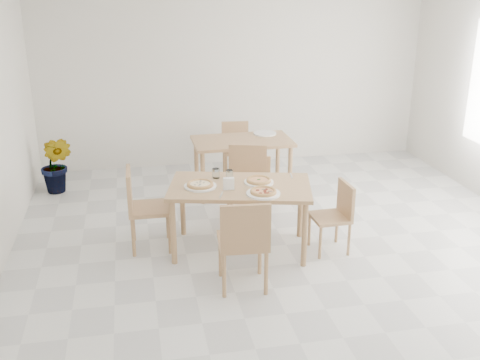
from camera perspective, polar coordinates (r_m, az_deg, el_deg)
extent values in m
plane|color=silver|center=(5.97, 5.86, -8.41)|extent=(7.00, 7.00, 0.00)
plane|color=silver|center=(8.77, -0.55, 10.67)|extent=(6.00, 0.00, 6.00)
cube|color=#A97D57|center=(5.94, 0.00, -0.72)|extent=(1.64, 1.17, 0.04)
cylinder|color=#A97D57|center=(5.83, -6.79, -5.30)|extent=(0.06, 0.06, 0.71)
cylinder|color=#A97D57|center=(5.78, 6.57, -5.53)|extent=(0.06, 0.06, 0.71)
cylinder|color=#A97D57|center=(6.46, -5.85, -2.63)|extent=(0.06, 0.06, 0.71)
cylinder|color=#A97D57|center=(6.41, 6.15, -2.82)|extent=(0.06, 0.06, 0.71)
cube|color=tan|center=(5.34, 0.27, -6.24)|extent=(0.49, 0.49, 0.04)
cube|color=tan|center=(5.05, 0.57, -4.84)|extent=(0.46, 0.08, 0.44)
cylinder|color=tan|center=(5.65, 2.02, -7.49)|extent=(0.04, 0.04, 0.45)
cylinder|color=tan|center=(5.61, -2.00, -7.71)|extent=(0.04, 0.04, 0.45)
cylinder|color=tan|center=(5.31, 2.67, -9.44)|extent=(0.04, 0.04, 0.45)
cylinder|color=tan|center=(5.27, -1.62, -9.70)|extent=(0.04, 0.04, 0.45)
cube|color=tan|center=(6.67, 0.68, -0.70)|extent=(0.57, 0.57, 0.04)
cube|color=tan|center=(6.79, 0.79, 1.83)|extent=(0.46, 0.16, 0.44)
cylinder|color=tan|center=(6.59, -1.15, -3.27)|extent=(0.04, 0.04, 0.45)
cylinder|color=tan|center=(6.57, 2.28, -3.36)|extent=(0.04, 0.04, 0.45)
cylinder|color=tan|center=(6.96, -0.86, -1.98)|extent=(0.04, 0.04, 0.45)
cylinder|color=tan|center=(6.94, 2.39, -2.06)|extent=(0.04, 0.04, 0.45)
cube|color=tan|center=(6.17, -9.15, -2.87)|extent=(0.46, 0.46, 0.04)
cube|color=tan|center=(6.08, -11.18, -0.94)|extent=(0.05, 0.45, 0.43)
cylinder|color=tan|center=(6.09, -7.15, -5.54)|extent=(0.04, 0.04, 0.44)
cylinder|color=tan|center=(6.44, -7.36, -4.07)|extent=(0.04, 0.04, 0.44)
cylinder|color=tan|center=(6.09, -10.79, -5.77)|extent=(0.04, 0.04, 0.44)
cylinder|color=tan|center=(6.44, -10.80, -4.29)|extent=(0.04, 0.04, 0.44)
cube|color=tan|center=(6.12, 9.11, -3.78)|extent=(0.40, 0.40, 0.04)
cube|color=tan|center=(6.11, 10.71, -1.90)|extent=(0.05, 0.38, 0.36)
cylinder|color=tan|center=(6.28, 7.06, -5.06)|extent=(0.03, 0.03, 0.37)
cylinder|color=tan|center=(6.01, 8.15, -6.33)|extent=(0.03, 0.03, 0.37)
cylinder|color=tan|center=(6.40, 9.81, -4.72)|extent=(0.03, 0.03, 0.37)
cylinder|color=tan|center=(6.13, 11.00, -5.96)|extent=(0.03, 0.03, 0.37)
cylinder|color=white|center=(6.00, 1.92, -0.22)|extent=(0.31, 0.31, 0.02)
cylinder|color=white|center=(5.89, -4.06, -0.63)|extent=(0.34, 0.34, 0.02)
cylinder|color=white|center=(5.69, 2.38, -1.38)|extent=(0.35, 0.35, 0.02)
cylinder|color=#EFBF70|center=(5.99, 1.92, -0.08)|extent=(0.30, 0.30, 0.01)
torus|color=#EFBF70|center=(5.99, 1.92, 0.01)|extent=(0.30, 0.30, 0.03)
cylinder|color=#C24922|center=(5.99, 1.92, 0.00)|extent=(0.23, 0.23, 0.01)
ellipsoid|color=#155C16|center=(5.99, 1.92, 0.06)|extent=(0.05, 0.04, 0.01)
cylinder|color=#EFBF70|center=(5.89, -4.06, -0.49)|extent=(0.34, 0.34, 0.01)
torus|color=#EFBF70|center=(5.89, -4.06, -0.40)|extent=(0.34, 0.34, 0.03)
cylinder|color=white|center=(5.89, -4.06, -0.41)|extent=(0.27, 0.27, 0.01)
cylinder|color=#EFBF70|center=(5.68, 2.39, -1.24)|extent=(0.27, 0.27, 0.01)
torus|color=#EFBF70|center=(5.68, 2.39, -1.14)|extent=(0.27, 0.27, 0.03)
cylinder|color=#C24922|center=(5.68, 2.39, -1.15)|extent=(0.21, 0.21, 0.01)
cylinder|color=white|center=(6.10, -1.08, 0.56)|extent=(0.08, 0.08, 0.10)
cylinder|color=white|center=(6.13, -2.47, 0.69)|extent=(0.08, 0.08, 0.11)
cube|color=silver|center=(5.79, -1.15, -0.97)|extent=(0.12, 0.06, 0.01)
cube|color=white|center=(5.77, -1.16, -0.35)|extent=(0.11, 0.05, 0.12)
cube|color=silver|center=(5.67, -1.91, -1.51)|extent=(0.07, 0.17, 0.01)
cube|color=silver|center=(6.23, 5.23, 0.44)|extent=(0.04, 0.18, 0.01)
cube|color=tan|center=(7.59, 0.23, 3.96)|extent=(1.33, 0.77, 0.04)
cylinder|color=tan|center=(7.32, -3.79, 0.20)|extent=(0.06, 0.06, 0.71)
cylinder|color=tan|center=(7.56, 5.10, 0.84)|extent=(0.06, 0.06, 0.71)
cylinder|color=tan|center=(7.89, -4.45, 1.70)|extent=(0.06, 0.06, 0.71)
cylinder|color=tan|center=(8.12, 3.84, 2.25)|extent=(0.06, 0.06, 0.71)
cube|color=tan|center=(7.09, 1.50, -0.10)|extent=(0.45, 0.45, 0.04)
cube|color=tan|center=(6.86, 1.52, 0.97)|extent=(0.38, 0.12, 0.36)
cylinder|color=tan|center=(7.32, 2.76, -1.16)|extent=(0.03, 0.03, 0.37)
cylinder|color=tan|center=(7.32, 0.19, -1.15)|extent=(0.03, 0.03, 0.37)
cylinder|color=tan|center=(7.02, 2.82, -2.14)|extent=(0.03, 0.03, 0.37)
cylinder|color=tan|center=(7.02, 0.15, -2.12)|extent=(0.03, 0.03, 0.37)
cube|color=tan|center=(8.27, -0.36, 2.99)|extent=(0.43, 0.43, 0.04)
cube|color=tan|center=(8.38, -0.51, 4.71)|extent=(0.40, 0.07, 0.38)
cylinder|color=tan|center=(8.15, -1.41, 1.17)|extent=(0.03, 0.03, 0.39)
cylinder|color=tan|center=(8.19, 0.96, 1.27)|extent=(0.03, 0.03, 0.39)
cylinder|color=tan|center=(8.47, -1.64, 1.91)|extent=(0.03, 0.03, 0.39)
cylinder|color=tan|center=(8.51, 0.64, 2.00)|extent=(0.03, 0.03, 0.39)
cylinder|color=white|center=(7.87, 2.54, 4.76)|extent=(0.32, 0.32, 0.02)
imported|color=#21651E|center=(8.06, -18.13, 1.49)|extent=(0.54, 0.50, 0.81)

